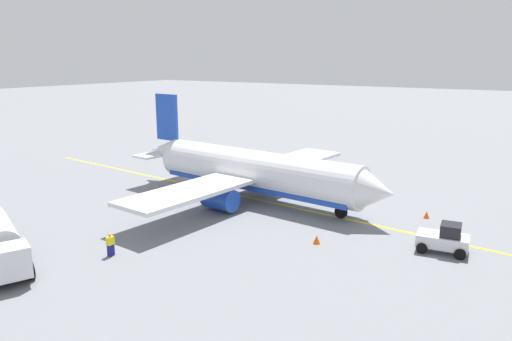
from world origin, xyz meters
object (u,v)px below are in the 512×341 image
at_px(pushback_tug, 444,239).
at_px(safety_cone_wingtip, 427,215).
at_px(airplane, 252,172).
at_px(safety_cone_nose, 317,240).
at_px(refueling_worker, 110,245).

bearing_deg(pushback_tug, safety_cone_wingtip, 112.76).
height_order(airplane, pushback_tug, airplane).
bearing_deg(safety_cone_nose, refueling_worker, -138.25).
height_order(airplane, refueling_worker, airplane).
xyz_separation_m(pushback_tug, safety_cone_wingtip, (-3.03, 7.22, -0.70)).
bearing_deg(safety_cone_wingtip, pushback_tug, -67.24).
bearing_deg(airplane, pushback_tug, -11.33).
relative_size(pushback_tug, refueling_worker, 2.24).
xyz_separation_m(airplane, pushback_tug, (19.44, -3.89, -1.80)).
bearing_deg(pushback_tug, safety_cone_nose, -156.77).
height_order(safety_cone_nose, safety_cone_wingtip, safety_cone_nose).
relative_size(airplane, safety_cone_wingtip, 48.75).
distance_m(airplane, refueling_worker, 17.88).
bearing_deg(safety_cone_nose, safety_cone_wingtip, 63.17).
relative_size(airplane, pushback_tug, 7.93).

